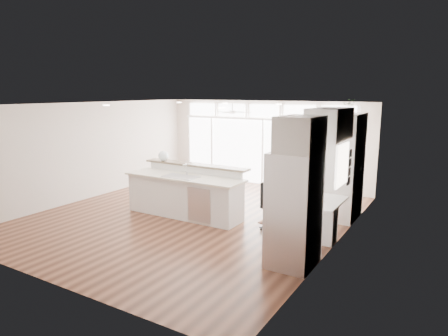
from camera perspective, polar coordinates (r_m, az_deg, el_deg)
The scene contains 24 objects.
floor at distance 9.85m, azimuth -4.49°, elevation -6.88°, with size 7.00×8.00×0.02m, color #422114.
ceiling at distance 9.38m, azimuth -4.74°, elevation 9.08°, with size 7.00×8.00×0.02m, color white.
wall_back at distance 12.95m, azimuth 5.75°, elevation 3.57°, with size 7.00×0.04×2.70m, color beige.
wall_front at distance 6.76m, azimuth -24.77°, elevation -4.21°, with size 7.00×0.04×2.70m, color beige.
wall_left at distance 11.88m, azimuth -18.49°, elevation 2.40°, with size 0.04×8.00×2.70m, color beige.
wall_right at distance 8.04m, azimuth 16.15°, elevation -1.34°, with size 0.04×8.00×2.70m, color beige.
glass_wall at distance 12.93m, azimuth 5.61°, elevation 2.22°, with size 5.80×0.06×2.08m, color white.
transom_row at distance 12.80m, azimuth 5.73°, elevation 8.12°, with size 5.90×0.06×0.40m, color white.
desk_window at distance 8.30m, azimuth 16.50°, elevation 0.43°, with size 0.04×0.85×0.85m, color silver.
ceiling_fan at distance 12.02m, azimuth 1.20°, elevation 8.46°, with size 1.16×1.16×0.32m, color white.
recessed_lights at distance 9.55m, azimuth -4.03°, elevation 9.00°, with size 3.40×3.00×0.02m, color white.
oven_cabinet at distance 9.85m, azimuth 17.00°, elevation 0.23°, with size 0.64×1.20×2.50m, color white.
desk_nook at distance 8.66m, azimuth 13.95°, elevation -7.00°, with size 0.72×1.30×0.76m, color white.
upper_cabinets at distance 8.27m, azimuth 14.84°, elevation 6.08°, with size 0.64×1.30×0.64m, color white.
refrigerator at distance 6.99m, azimuth 9.99°, elevation -5.85°, with size 0.76×0.90×2.00m, color silver.
fridge_cabinet at distance 6.71m, azimuth 10.83°, elevation 4.77°, with size 0.64×0.90×0.60m, color white.
framed_photos at distance 8.91m, azimuth 17.46°, elevation 0.10°, with size 0.06×0.22×0.80m, color black.
kitchen_island at distance 9.73m, azimuth -5.71°, elevation -3.36°, with size 3.05×1.15×1.21m, color white.
rug at distance 9.44m, azimuth 8.39°, elevation -7.67°, with size 0.95×0.69×0.01m, color #331810.
office_chair at distance 8.83m, azimuth 7.16°, elevation -5.51°, with size 0.53×0.49×1.02m, color black.
fishbowl at distance 10.46m, azimuth -8.67°, elevation 1.72°, with size 0.26×0.26×0.26m, color silver.
monitor at distance 8.52m, azimuth 13.62°, elevation -3.07°, with size 0.09×0.53×0.44m, color black.
keyboard at distance 8.62m, azimuth 12.48°, elevation -4.32°, with size 0.12×0.33×0.02m, color silver.
potted_plant at distance 9.70m, azimuth 17.45°, elevation 8.23°, with size 0.29×0.32×0.25m, color #2E4F22.
Camera 1 is at (5.47, -7.62, 3.00)m, focal length 32.00 mm.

